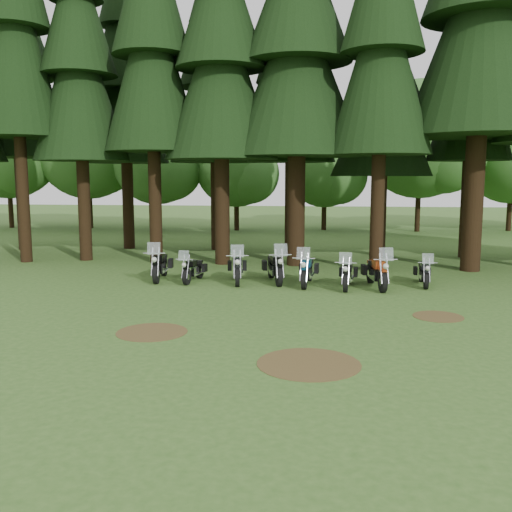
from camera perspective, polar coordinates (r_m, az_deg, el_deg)
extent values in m
plane|color=#34591F|center=(16.10, 2.09, -6.06)|extent=(120.00, 120.00, 0.00)
cylinder|color=black|center=(28.04, -22.30, 6.33)|extent=(0.52, 0.52, 6.77)
cone|color=black|center=(28.66, -23.02, 19.40)|extent=(3.92, 3.92, 8.47)
cylinder|color=black|center=(27.70, -16.81, 5.28)|extent=(0.58, 0.58, 5.53)
cone|color=black|center=(27.99, -17.27, 16.17)|extent=(4.32, 4.32, 6.91)
cone|color=black|center=(28.66, -17.56, 22.63)|extent=(3.46, 3.46, 5.83)
cylinder|color=black|center=(26.20, -10.06, 5.87)|extent=(0.58, 0.58, 5.99)
cone|color=black|center=(26.63, -10.37, 18.31)|extent=(4.32, 4.32, 7.49)
cylinder|color=black|center=(25.39, -3.41, 5.44)|extent=(0.66, 0.66, 5.57)
cone|color=black|center=(25.71, -3.51, 17.39)|extent=(4.95, 4.95, 6.96)
cylinder|color=black|center=(25.06, 4.03, 5.55)|extent=(0.77, 0.77, 5.70)
cone|color=black|center=(25.43, 4.16, 17.93)|extent=(5.81, 5.81, 7.12)
cylinder|color=black|center=(23.72, 12.05, 5.27)|extent=(0.55, 0.55, 5.71)
cone|color=black|center=(24.10, 12.45, 18.37)|extent=(4.15, 4.15, 7.14)
cylinder|color=black|center=(25.10, 20.95, 6.10)|extent=(0.80, 0.80, 6.62)
cone|color=black|center=(25.74, 21.70, 20.33)|extent=(5.98, 5.98, 8.27)
cylinder|color=black|center=(32.94, -22.32, 5.70)|extent=(0.67, 0.67, 5.87)
cone|color=black|center=(33.25, -22.85, 15.41)|extent=(5.00, 5.00, 7.33)
cone|color=black|center=(33.91, -23.18, 21.21)|extent=(4.00, 4.00, 6.19)
cylinder|color=black|center=(31.72, -12.69, 5.73)|extent=(0.60, 0.60, 5.53)
cone|color=black|center=(31.98, -12.99, 15.25)|extent=(4.52, 4.52, 6.91)
cone|color=black|center=(32.56, -13.18, 20.95)|extent=(3.62, 3.62, 5.83)
cylinder|color=black|center=(30.52, -3.94, 5.85)|extent=(0.65, 0.65, 5.55)
cone|color=black|center=(30.78, -4.03, 15.80)|extent=(4.85, 4.85, 6.94)
cone|color=black|center=(31.40, -4.10, 21.74)|extent=(3.88, 3.88, 5.86)
cylinder|color=black|center=(28.58, 3.48, 5.67)|extent=(0.58, 0.58, 5.52)
cone|color=black|center=(28.86, 3.58, 16.22)|extent=(4.35, 4.35, 6.90)
cone|color=black|center=(29.50, 3.64, 22.50)|extent=(3.48, 3.48, 5.83)
cylinder|color=black|center=(28.99, 12.27, 4.72)|extent=(0.66, 0.66, 4.70)
cone|color=black|center=(29.10, 12.54, 13.60)|extent=(4.94, 4.94, 5.87)
cone|color=black|center=(29.51, 12.71, 18.96)|extent=(3.95, 3.95, 4.96)
cone|color=black|center=(30.01, 12.85, 23.09)|extent=(2.77, 2.77, 3.91)
cylinder|color=black|center=(29.26, 20.29, 5.29)|extent=(0.53, 0.53, 5.56)
cone|color=black|center=(29.54, 20.81, 15.67)|extent=(3.94, 3.94, 6.95)
cone|color=black|center=(30.18, 21.14, 21.85)|extent=(3.15, 3.15, 5.87)
cylinder|color=black|center=(47.47, -23.33, 4.63)|extent=(0.36, 0.36, 3.33)
sphere|color=#306324|center=(47.47, -23.63, 9.98)|extent=(7.78, 7.78, 7.78)
sphere|color=#306324|center=(46.01, -22.68, 9.15)|extent=(5.55, 5.55, 5.55)
cylinder|color=black|center=(45.19, -16.25, 4.80)|extent=(0.36, 0.36, 3.29)
sphere|color=#306324|center=(45.18, -16.47, 10.37)|extent=(7.69, 7.69, 7.69)
sphere|color=#306324|center=(43.84, -15.28, 9.49)|extent=(5.49, 5.49, 5.49)
cylinder|color=black|center=(42.35, -9.76, 4.47)|extent=(0.36, 0.36, 2.80)
sphere|color=#306324|center=(42.30, -9.88, 9.53)|extent=(6.53, 6.53, 6.53)
sphere|color=#306324|center=(41.26, -8.65, 8.69)|extent=(4.67, 4.67, 4.67)
cylinder|color=black|center=(41.44, -1.96, 4.34)|extent=(0.36, 0.36, 2.55)
sphere|color=#306324|center=(41.36, -1.98, 9.04)|extent=(5.95, 5.95, 5.95)
sphere|color=#306324|center=(40.54, -0.68, 8.23)|extent=(4.25, 4.25, 4.25)
cylinder|color=black|center=(42.15, 6.81, 4.29)|extent=(0.36, 0.36, 2.47)
sphere|color=#306324|center=(42.07, 6.89, 8.77)|extent=(5.76, 5.76, 5.76)
sphere|color=#306324|center=(41.42, 8.26, 7.96)|extent=(4.12, 4.12, 4.12)
cylinder|color=black|center=(42.12, 15.88, 4.76)|extent=(0.36, 0.36, 3.52)
sphere|color=#306324|center=(42.14, 16.12, 11.14)|extent=(8.21, 8.21, 8.21)
sphere|color=#306324|center=(41.43, 18.24, 9.98)|extent=(5.87, 5.87, 5.87)
cylinder|color=black|center=(44.87, 24.01, 4.18)|extent=(0.36, 0.36, 2.94)
cylinder|color=#4C3D1E|center=(14.74, -10.37, -7.49)|extent=(1.80, 1.80, 0.01)
cylinder|color=#4C3D1E|center=(16.85, 17.75, -5.78)|extent=(1.40, 1.40, 0.01)
cylinder|color=#4C3D1E|center=(12.21, 5.30, -10.67)|extent=(2.20, 2.20, 0.01)
cylinder|color=black|center=(21.12, -9.96, -1.78)|extent=(0.23, 0.74, 0.73)
cylinder|color=black|center=(22.79, -9.17, -1.05)|extent=(0.23, 0.74, 0.73)
cube|color=silver|center=(21.99, -9.53, -1.13)|extent=(0.39, 0.80, 0.38)
cube|color=black|center=(21.69, -9.67, -0.19)|extent=(0.39, 0.64, 0.27)
cube|color=black|center=(22.19, -9.43, -0.12)|extent=(0.39, 0.64, 0.13)
cube|color=silver|center=(20.66, -10.19, 0.75)|extent=(0.48, 0.19, 0.44)
cylinder|color=black|center=(20.74, -6.95, -2.08)|extent=(0.20, 0.62, 0.60)
cylinder|color=black|center=(22.05, -5.64, -1.46)|extent=(0.20, 0.62, 0.60)
cube|color=silver|center=(21.42, -6.23, -1.52)|extent=(0.33, 0.67, 0.31)
cube|color=black|center=(21.17, -6.44, -0.73)|extent=(0.34, 0.53, 0.22)
cube|color=black|center=(21.57, -6.05, -0.67)|extent=(0.34, 0.53, 0.11)
cube|color=silver|center=(20.36, -7.26, 0.05)|extent=(0.40, 0.16, 0.36)
cylinder|color=black|center=(20.30, -1.87, -2.08)|extent=(0.26, 0.73, 0.72)
cylinder|color=black|center=(21.97, -1.90, -1.31)|extent=(0.26, 0.73, 0.72)
cube|color=silver|center=(21.17, -1.89, -1.39)|extent=(0.42, 0.80, 0.37)
cube|color=black|center=(20.86, -1.89, -0.44)|extent=(0.42, 0.64, 0.26)
cube|color=black|center=(21.37, -1.90, -0.36)|extent=(0.42, 0.64, 0.13)
cube|color=silver|center=(19.83, -1.88, 0.52)|extent=(0.47, 0.21, 0.43)
cylinder|color=black|center=(20.31, 2.31, -2.05)|extent=(0.33, 0.75, 0.74)
cylinder|color=black|center=(21.99, 1.53, -1.27)|extent=(0.33, 0.75, 0.74)
cube|color=silver|center=(21.19, 1.88, -1.35)|extent=(0.50, 0.83, 0.38)
cube|color=black|center=(20.88, 2.00, -0.38)|extent=(0.48, 0.68, 0.27)
cube|color=black|center=(21.39, 1.77, -0.30)|extent=(0.48, 0.68, 0.13)
cube|color=silver|center=(19.84, 2.49, 0.61)|extent=(0.49, 0.25, 0.44)
cylinder|color=black|center=(19.85, 4.85, -2.35)|extent=(0.21, 0.72, 0.71)
cylinder|color=black|center=(21.48, 5.38, -1.57)|extent=(0.21, 0.72, 0.71)
cube|color=silver|center=(20.70, 5.14, -1.65)|extent=(0.36, 0.78, 0.37)
cube|color=navy|center=(20.40, 5.08, -0.70)|extent=(0.37, 0.62, 0.26)
cube|color=black|center=(20.89, 5.23, -0.61)|extent=(0.37, 0.62, 0.13)
cube|color=silver|center=(19.39, 4.77, 0.27)|extent=(0.46, 0.17, 0.42)
cylinder|color=black|center=(19.55, 8.95, -2.66)|extent=(0.21, 0.67, 0.65)
cylinder|color=black|center=(21.06, 9.25, -1.90)|extent=(0.21, 0.67, 0.65)
cube|color=silver|center=(20.34, 9.12, -1.99)|extent=(0.35, 0.72, 0.34)
cube|color=black|center=(20.05, 9.10, -1.10)|extent=(0.36, 0.57, 0.24)
cube|color=black|center=(20.51, 9.19, -1.01)|extent=(0.36, 0.57, 0.12)
cube|color=silver|center=(19.11, 8.95, -0.22)|extent=(0.43, 0.17, 0.39)
cylinder|color=black|center=(19.72, 12.56, -2.54)|extent=(0.27, 0.75, 0.73)
cylinder|color=black|center=(21.37, 11.39, -1.70)|extent=(0.27, 0.75, 0.73)
cube|color=silver|center=(20.58, 11.92, -1.81)|extent=(0.43, 0.82, 0.38)
cube|color=#9F3A17|center=(20.27, 12.13, -0.81)|extent=(0.42, 0.66, 0.27)
cube|color=black|center=(20.77, 11.78, -0.72)|extent=(0.42, 0.66, 0.13)
cube|color=silver|center=(19.25, 12.90, 0.18)|extent=(0.48, 0.21, 0.44)
cylinder|color=black|center=(20.71, 16.64, -2.37)|extent=(0.16, 0.61, 0.60)
cylinder|color=black|center=(22.10, 16.21, -1.72)|extent=(0.16, 0.61, 0.60)
cube|color=silver|center=(21.44, 16.41, -1.80)|extent=(0.29, 0.65, 0.31)
cube|color=black|center=(21.18, 16.51, -1.01)|extent=(0.30, 0.52, 0.22)
cube|color=black|center=(21.60, 16.38, -0.94)|extent=(0.30, 0.52, 0.11)
cube|color=silver|center=(20.32, 16.82, -0.25)|extent=(0.39, 0.14, 0.36)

